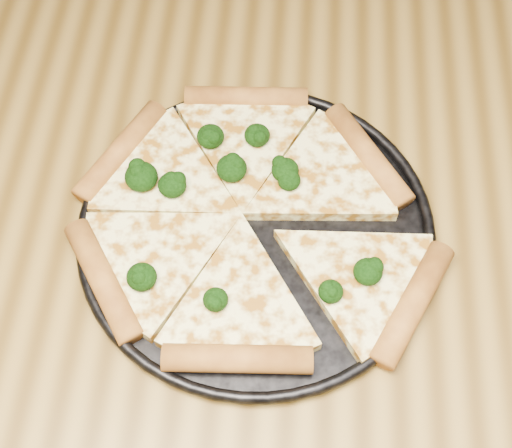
{
  "coord_description": "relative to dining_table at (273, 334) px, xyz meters",
  "views": [
    {
      "loc": [
        0.0,
        -0.26,
        1.33
      ],
      "look_at": [
        -0.02,
        0.06,
        0.77
      ],
      "focal_mm": 50.64,
      "sensor_mm": 36.0,
      "label": 1
    }
  ],
  "objects": [
    {
      "name": "pizza",
      "position": [
        -0.03,
        0.07,
        0.11
      ],
      "size": [
        0.35,
        0.31,
        0.02
      ],
      "rotation": [
        0.0,
        0.0,
        0.05
      ],
      "color": "#FFF59C",
      "rests_on": "pizza_pan"
    },
    {
      "name": "dining_table",
      "position": [
        0.0,
        0.0,
        0.0
      ],
      "size": [
        1.2,
        0.9,
        0.75
      ],
      "color": "olive",
      "rests_on": "ground"
    },
    {
      "name": "broccoli_florets",
      "position": [
        -0.05,
        0.08,
        0.12
      ],
      "size": [
        0.24,
        0.2,
        0.02
      ],
      "color": "black",
      "rests_on": "pizza"
    },
    {
      "name": "pizza_pan",
      "position": [
        -0.02,
        0.06,
        0.1
      ],
      "size": [
        0.33,
        0.33,
        0.02
      ],
      "color": "black",
      "rests_on": "dining_table"
    }
  ]
}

